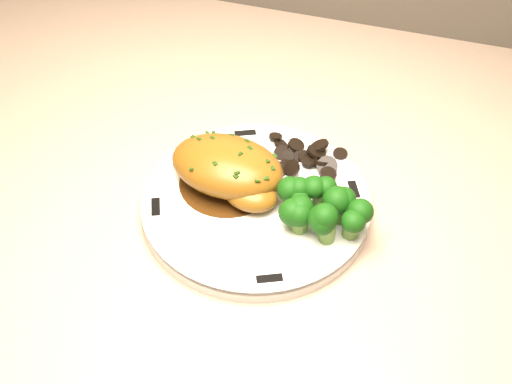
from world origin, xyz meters
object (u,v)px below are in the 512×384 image
(counter, at_px, (146,323))
(plate, at_px, (256,204))
(chicken_breast, at_px, (230,169))
(broccoli_florets, at_px, (323,208))

(counter, distance_m, plate, 0.54)
(counter, relative_size, plate, 9.12)
(counter, height_order, chicken_breast, counter)
(counter, xyz_separation_m, broccoli_florets, (0.31, -0.10, 0.51))
(chicken_breast, relative_size, broccoli_florets, 1.49)
(plate, relative_size, chicken_breast, 1.85)
(chicken_breast, height_order, broccoli_florets, chicken_breast)
(counter, xyz_separation_m, chicken_breast, (0.20, -0.08, 0.51))
(plate, bearing_deg, counter, 158.58)
(counter, relative_size, broccoli_florets, 25.14)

